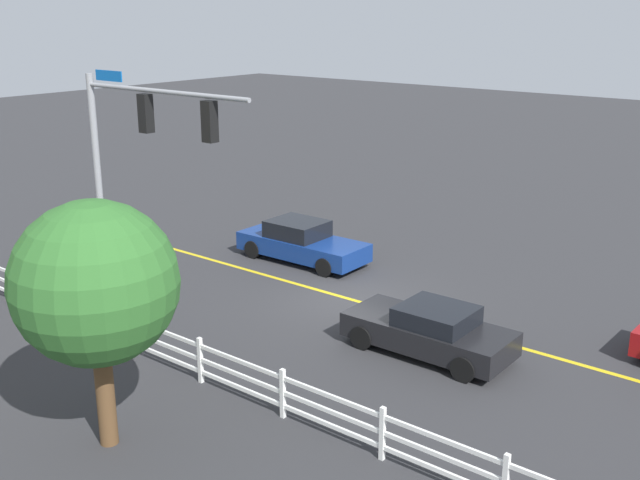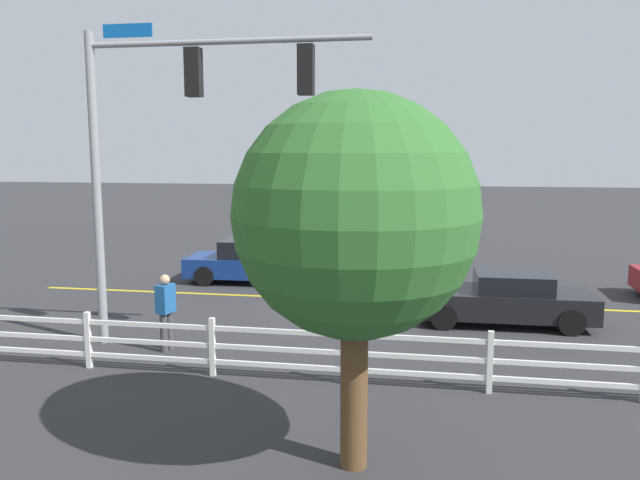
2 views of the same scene
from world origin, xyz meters
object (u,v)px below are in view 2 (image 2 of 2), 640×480
(car_0, at_px, (505,298))
(car_2, at_px, (258,262))
(pedestrian, at_px, (166,309))
(tree_0, at_px, (355,217))

(car_0, bearing_deg, car_2, -27.18)
(car_2, distance_m, pedestrian, 7.25)
(car_2, height_order, tree_0, tree_0)
(car_2, relative_size, pedestrian, 2.81)
(tree_0, bearing_deg, pedestrian, -43.02)
(pedestrian, bearing_deg, car_0, 37.88)
(car_2, height_order, pedestrian, pedestrian)
(car_0, height_order, tree_0, tree_0)
(car_0, bearing_deg, pedestrian, 24.43)
(car_0, distance_m, tree_0, 8.78)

